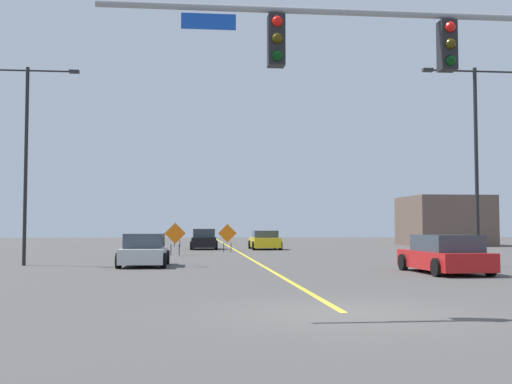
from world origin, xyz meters
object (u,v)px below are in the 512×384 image
(street_lamp_near_left, at_px, (26,147))
(car_black_passing, at_px, (204,240))
(street_lamp_mid_left, at_px, (476,147))
(construction_sign_right_lane, at_px, (177,233))
(construction_sign_median_far, at_px, (227,234))
(car_silver_distant, at_px, (144,251))
(car_red_near, at_px, (445,255))
(construction_sign_right_shoulder, at_px, (175,235))
(car_yellow_far, at_px, (265,241))

(street_lamp_near_left, distance_m, car_black_passing, 20.59)
(street_lamp_mid_left, xyz_separation_m, construction_sign_right_lane, (-13.43, 27.08, -4.01))
(construction_sign_right_lane, bearing_deg, car_black_passing, -69.74)
(construction_sign_median_far, distance_m, car_black_passing, 4.96)
(car_silver_distant, xyz_separation_m, car_red_near, (11.37, -5.16, 0.02))
(car_black_passing, bearing_deg, construction_sign_right_shoulder, -101.11)
(car_silver_distant, relative_size, car_yellow_far, 0.98)
(street_lamp_near_left, xyz_separation_m, construction_sign_right_shoulder, (6.37, 8.74, -4.06))
(construction_sign_right_shoulder, relative_size, car_red_near, 0.42)
(car_silver_distant, xyz_separation_m, car_yellow_far, (7.42, 18.61, -0.01))
(street_lamp_near_left, height_order, car_red_near, street_lamp_near_left)
(construction_sign_right_lane, relative_size, car_black_passing, 0.47)
(car_yellow_far, bearing_deg, construction_sign_right_lane, 135.42)
(car_black_passing, bearing_deg, car_yellow_far, -9.15)
(street_lamp_near_left, height_order, construction_sign_right_lane, street_lamp_near_left)
(construction_sign_right_lane, relative_size, car_yellow_far, 0.46)
(car_silver_distant, relative_size, car_red_near, 0.84)
(street_lamp_near_left, bearing_deg, car_red_near, -20.34)
(car_silver_distant, bearing_deg, construction_sign_right_lane, 88.24)
(street_lamp_mid_left, height_order, car_yellow_far, street_lamp_mid_left)
(street_lamp_mid_left, bearing_deg, car_black_passing, 117.94)
(construction_sign_median_far, bearing_deg, construction_sign_right_shoulder, -124.70)
(construction_sign_right_lane, relative_size, car_silver_distant, 0.47)
(construction_sign_right_lane, relative_size, construction_sign_right_shoulder, 0.94)
(construction_sign_right_shoulder, relative_size, car_black_passing, 0.50)
(construction_sign_right_shoulder, bearing_deg, car_black_passing, 78.89)
(street_lamp_mid_left, bearing_deg, construction_sign_right_lane, 116.37)
(construction_sign_right_lane, height_order, car_silver_distant, construction_sign_right_lane)
(construction_sign_right_lane, distance_m, construction_sign_right_shoulder, 15.39)
(street_lamp_near_left, xyz_separation_m, construction_sign_right_lane, (6.09, 24.13, -4.14))
(construction_sign_median_far, distance_m, car_silver_distant, 15.29)
(street_lamp_near_left, xyz_separation_m, construction_sign_median_far, (9.73, 13.60, -4.11))
(street_lamp_mid_left, distance_m, construction_sign_right_lane, 30.49)
(car_yellow_far, bearing_deg, construction_sign_right_shoulder, -125.79)
(car_yellow_far, distance_m, car_red_near, 24.09)
(street_lamp_mid_left, bearing_deg, car_red_near, -131.17)
(street_lamp_near_left, bearing_deg, car_black_passing, 65.76)
(construction_sign_right_lane, bearing_deg, street_lamp_near_left, -104.17)
(construction_sign_median_far, xyz_separation_m, car_red_near, (6.96, -19.79, -0.49))
(construction_sign_right_lane, xyz_separation_m, car_black_passing, (2.15, -5.82, -0.44))
(construction_sign_median_far, bearing_deg, construction_sign_right_lane, 109.05)
(street_lamp_near_left, bearing_deg, street_lamp_mid_left, -8.60)
(construction_sign_right_lane, height_order, car_black_passing, construction_sign_right_lane)
(street_lamp_mid_left, xyz_separation_m, car_red_near, (-2.83, -3.24, -4.46))
(street_lamp_near_left, relative_size, car_yellow_far, 2.26)
(street_lamp_mid_left, xyz_separation_m, car_yellow_far, (-6.78, 20.53, -4.49))
(construction_sign_right_lane, bearing_deg, construction_sign_median_far, -70.95)
(street_lamp_mid_left, xyz_separation_m, construction_sign_right_shoulder, (-13.15, 11.69, -3.92))
(street_lamp_near_left, height_order, car_silver_distant, street_lamp_near_left)
(car_black_passing, xyz_separation_m, car_red_near, (8.45, -24.49, -0.01))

